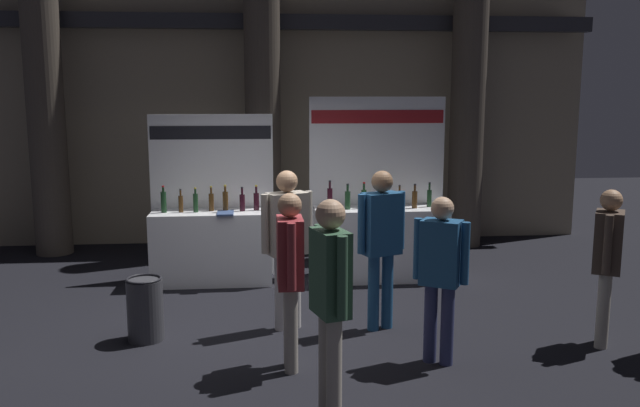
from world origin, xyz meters
TOP-DOWN VIEW (x-y plane):
  - ground_plane at (0.00, 0.00)m, footprint 24.00×24.00m
  - hall_colonnade at (0.00, 4.21)m, footprint 11.09×1.12m
  - exhibitor_booth_0 at (-0.72, 1.80)m, footprint 1.67×0.71m
  - exhibitor_booth_1 at (1.56, 1.77)m, footprint 1.89×0.66m
  - trash_bin at (-1.26, -0.31)m, footprint 0.37×0.37m
  - visitor_1 at (3.36, -0.89)m, footprint 0.40×0.46m
  - visitor_3 at (0.46, -2.11)m, footprint 0.31×0.52m
  - visitor_4 at (0.19, -1.18)m, footprint 0.23×0.56m
  - visitor_5 at (0.21, -0.11)m, footprint 0.55×0.37m
  - visitor_6 at (1.58, -1.17)m, footprint 0.46×0.39m
  - visitor_7 at (1.21, -0.21)m, footprint 0.54×0.36m

SIDE VIEW (x-z plane):
  - ground_plane at x=0.00m, z-range 0.00..0.00m
  - trash_bin at x=-1.26m, z-range 0.00..0.66m
  - exhibitor_booth_0 at x=-0.72m, z-range -0.54..1.70m
  - exhibitor_booth_1 at x=1.56m, z-range -0.63..1.85m
  - visitor_6 at x=1.58m, z-range 0.14..1.74m
  - visitor_1 at x=3.36m, z-range 0.15..1.74m
  - visitor_4 at x=0.19m, z-range 0.15..1.80m
  - visitor_3 at x=0.46m, z-range 0.16..1.90m
  - visitor_7 at x=1.21m, z-range 0.17..1.90m
  - visitor_5 at x=0.21m, z-range 0.18..1.90m
  - hall_colonnade at x=0.00m, z-range -0.11..6.56m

